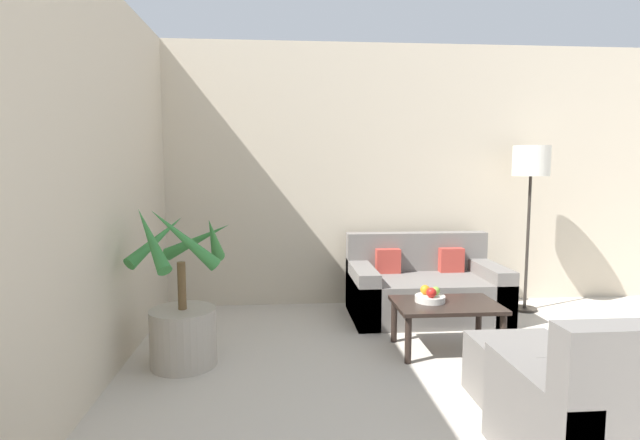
# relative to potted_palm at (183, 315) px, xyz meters

# --- Properties ---
(wall_back) EXTENTS (7.66, 0.06, 2.70)m
(wall_back) POSITION_rel_potted_palm_xyz_m (2.58, 1.58, 0.97)
(wall_back) COLOR beige
(wall_back) RESTS_ON ground_plane
(potted_palm) EXTENTS (0.77, 0.76, 1.21)m
(potted_palm) POSITION_rel_potted_palm_xyz_m (0.00, 0.00, 0.00)
(potted_palm) COLOR #ADA393
(potted_palm) RESTS_ON ground_plane
(sofa_loveseat) EXTENTS (1.43, 0.85, 0.78)m
(sofa_loveseat) POSITION_rel_potted_palm_xyz_m (2.11, 1.03, -0.12)
(sofa_loveseat) COLOR slate
(sofa_loveseat) RESTS_ON ground_plane
(floor_lamp) EXTENTS (0.35, 0.35, 1.65)m
(floor_lamp) POSITION_rel_potted_palm_xyz_m (3.18, 1.13, 1.05)
(floor_lamp) COLOR #2D2823
(floor_lamp) RESTS_ON ground_plane
(coffee_table) EXTENTS (0.81, 0.54, 0.39)m
(coffee_table) POSITION_rel_potted_palm_xyz_m (2.01, 0.12, -0.05)
(coffee_table) COLOR black
(coffee_table) RESTS_ON ground_plane
(fruit_bowl) EXTENTS (0.24, 0.24, 0.05)m
(fruit_bowl) POSITION_rel_potted_palm_xyz_m (1.89, 0.16, 0.03)
(fruit_bowl) COLOR beige
(fruit_bowl) RESTS_ON coffee_table
(apple_red) EXTENTS (0.08, 0.08, 0.08)m
(apple_red) POSITION_rel_potted_palm_xyz_m (1.88, 0.11, 0.10)
(apple_red) COLOR red
(apple_red) RESTS_ON fruit_bowl
(apple_green) EXTENTS (0.07, 0.07, 0.07)m
(apple_green) POSITION_rel_potted_palm_xyz_m (1.94, 0.18, 0.09)
(apple_green) COLOR olive
(apple_green) RESTS_ON fruit_bowl
(orange_fruit) EXTENTS (0.08, 0.08, 0.08)m
(orange_fruit) POSITION_rel_potted_palm_xyz_m (1.86, 0.20, 0.10)
(orange_fruit) COLOR orange
(orange_fruit) RESTS_ON fruit_bowl
(armchair) EXTENTS (0.79, 0.77, 0.84)m
(armchair) POSITION_rel_potted_palm_xyz_m (2.20, -1.52, -0.10)
(armchair) COLOR slate
(armchair) RESTS_ON ground_plane
(ottoman) EXTENTS (0.56, 0.49, 0.38)m
(ottoman) POSITION_rel_potted_palm_xyz_m (2.19, -0.75, -0.19)
(ottoman) COLOR slate
(ottoman) RESTS_ON ground_plane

